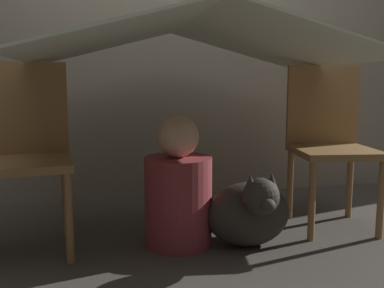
% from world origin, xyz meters
% --- Properties ---
extents(ground_plane, '(8.80, 8.80, 0.00)m').
position_xyz_m(ground_plane, '(0.00, 0.00, 0.00)').
color(ground_plane, '#47423D').
extents(wall_back, '(7.00, 0.05, 2.50)m').
position_xyz_m(wall_back, '(0.00, 1.07, 1.25)').
color(wall_back, gray).
rests_on(wall_back, ground_plane).
extents(chair_left, '(0.46, 0.46, 0.90)m').
position_xyz_m(chair_left, '(-0.80, 0.25, 0.49)').
color(chair_left, olive).
rests_on(chair_left, ground_plane).
extents(chair_right, '(0.48, 0.48, 0.90)m').
position_xyz_m(chair_right, '(0.81, 0.25, 0.49)').
color(chair_right, olive).
rests_on(chair_right, ground_plane).
extents(sheet_canopy, '(1.59, 1.19, 0.22)m').
position_xyz_m(sheet_canopy, '(0.00, 0.18, 1.01)').
color(sheet_canopy, silver).
extents(person_front, '(0.33, 0.33, 0.64)m').
position_xyz_m(person_front, '(-0.08, 0.13, 0.27)').
color(person_front, maroon).
rests_on(person_front, ground_plane).
extents(dog, '(0.42, 0.40, 0.40)m').
position_xyz_m(dog, '(0.25, 0.00, 0.18)').
color(dog, '#332D28').
rests_on(dog, ground_plane).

